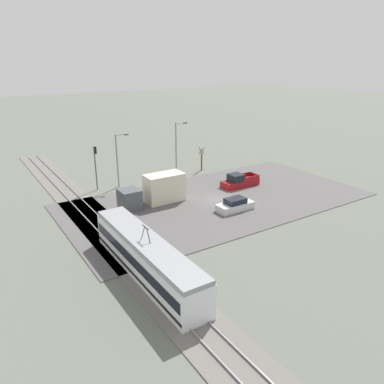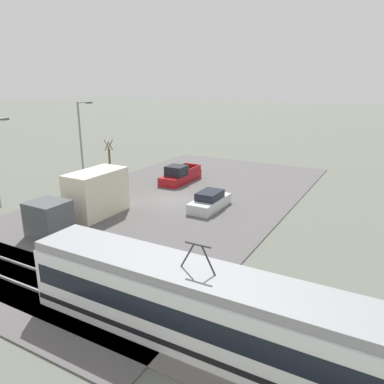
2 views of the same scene
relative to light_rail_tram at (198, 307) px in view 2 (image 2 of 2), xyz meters
name	(u,v)px [view 2 (image 2 of 2)]	position (x,y,z in m)	size (l,w,h in m)	color
ground_plane	(172,201)	(10.77, -15.29, -1.62)	(320.00, 320.00, 0.00)	#60665B
road_surface	(172,201)	(10.77, -15.29, -1.58)	(19.65, 38.09, 0.08)	#565454
rail_bed	(24,277)	(10.77, 0.00, -1.57)	(73.15, 4.40, 0.22)	slate
light_rail_tram	(198,307)	(0.00, 0.00, 0.00)	(15.58, 2.76, 4.31)	white
box_truck	(86,198)	(14.05, -8.28, 0.08)	(2.54, 8.32, 3.52)	#4C5156
pickup_truck	(180,175)	(13.42, -21.05, -0.84)	(2.04, 5.54, 1.85)	maroon
sedan_car_0	(210,201)	(6.92, -15.00, -0.94)	(1.88, 4.61, 1.47)	silver
street_tree	(109,157)	(22.96, -21.13, 0.11)	(0.92, 0.76, 3.81)	brown
street_lamp_mid_block	(82,138)	(21.72, -15.88, 3.17)	(0.36, 1.95, 8.33)	gray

